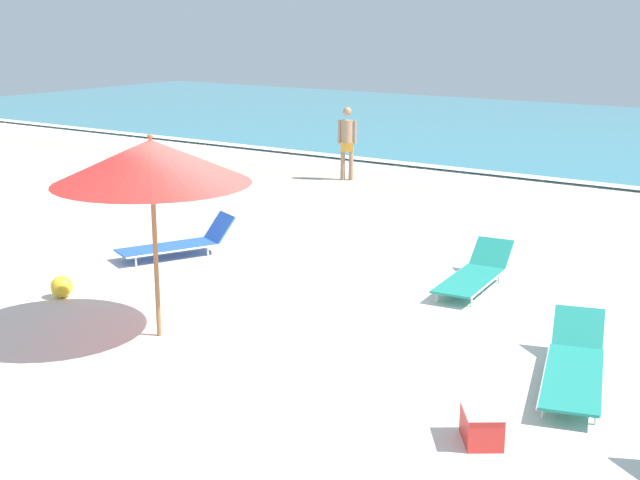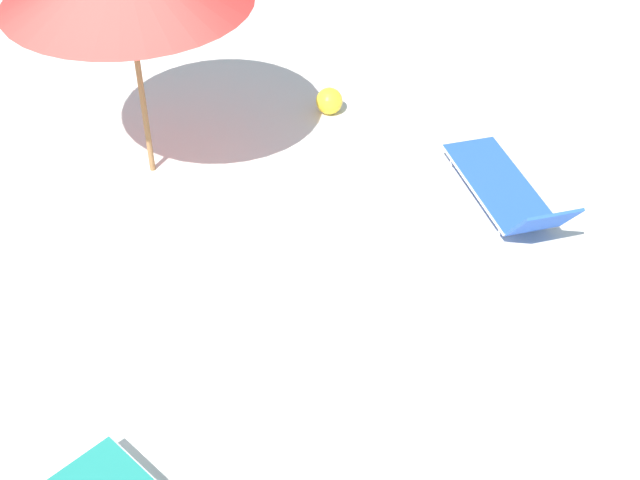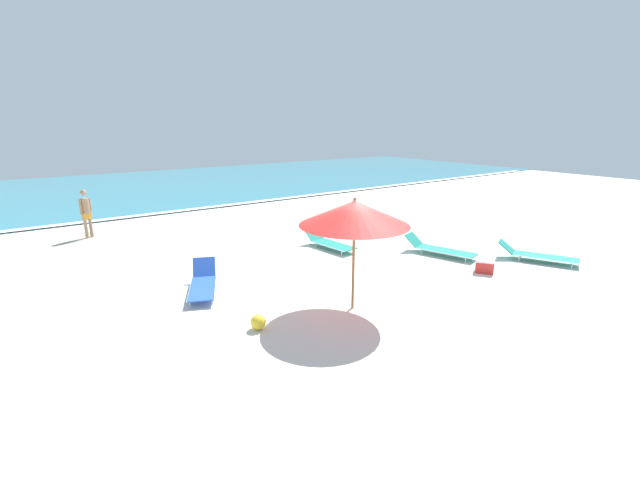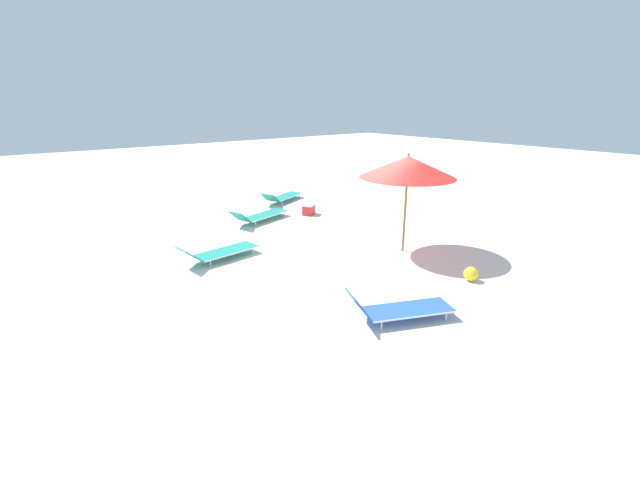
% 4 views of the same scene
% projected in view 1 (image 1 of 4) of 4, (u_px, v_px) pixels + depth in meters
% --- Properties ---
extents(ground_plane, '(60.00, 60.00, 0.16)m').
position_uv_depth(ground_plane, '(263.00, 334.00, 11.48)').
color(ground_plane, silver).
extents(beach_umbrella, '(2.42, 2.42, 2.55)m').
position_uv_depth(beach_umbrella, '(151.00, 162.00, 10.67)').
color(beach_umbrella, olive).
rests_on(beach_umbrella, ground_plane).
extents(sun_lounger_beside_umbrella, '(1.23, 2.33, 0.55)m').
position_uv_depth(sun_lounger_beside_umbrella, '(574.00, 367.00, 9.69)').
color(sun_lounger_beside_umbrella, '#1E8475').
rests_on(sun_lounger_beside_umbrella, ground_plane).
extents(sun_lounger_near_water_left, '(1.35, 2.03, 0.62)m').
position_uv_depth(sun_lounger_near_water_left, '(179.00, 243.00, 14.82)').
color(sun_lounger_near_water_left, blue).
rests_on(sun_lounger_near_water_left, ground_plane).
extents(sun_lounger_near_water_right, '(0.82, 2.09, 0.54)m').
position_uv_depth(sun_lounger_near_water_right, '(475.00, 274.00, 13.10)').
color(sun_lounger_near_water_right, '#1E8475').
rests_on(sun_lounger_near_water_right, ground_plane).
extents(beachgoer_wading_adult, '(0.40, 0.30, 1.76)m').
position_uv_depth(beachgoer_wading_adult, '(347.00, 139.00, 21.36)').
color(beachgoer_wading_adult, '#A37A5B').
rests_on(beachgoer_wading_adult, ground_plane).
extents(beach_ball, '(0.32, 0.32, 0.32)m').
position_uv_depth(beach_ball, '(62.00, 287.00, 12.67)').
color(beach_ball, yellow).
rests_on(beach_ball, ground_plane).
extents(cooler_box, '(0.58, 0.61, 0.37)m').
position_uv_depth(cooler_box, '(482.00, 424.00, 8.40)').
color(cooler_box, red).
rests_on(cooler_box, ground_plane).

